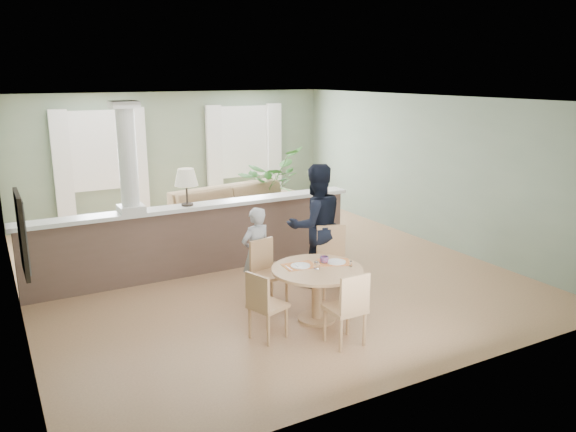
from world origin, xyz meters
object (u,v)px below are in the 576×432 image
dining_table (317,279)px  chair_far_man (333,257)px  houseplant (270,185)px  chair_far_boy (267,269)px  chair_near (349,306)px  chair_side (264,303)px  sofa (239,212)px  man_person (316,225)px  child_person (256,253)px

dining_table → chair_far_man: chair_far_man is taller
houseplant → chair_far_boy: size_ratio=1.76×
chair_near → chair_side: (-0.78, 0.61, -0.03)m
chair_near → houseplant: bearing=-108.7°
sofa → chair_far_man: bearing=-101.5°
chair_side → houseplant: bearing=-46.8°
sofa → houseplant: 1.25m
sofa → dining_table: bearing=-110.8°
dining_table → chair_far_boy: size_ratio=1.30×
man_person → chair_far_boy: bearing=21.6°
sofa → houseplant: bearing=22.4°
sofa → chair_far_man: (-0.05, -3.41, 0.07)m
chair_far_boy → chair_near: bearing=-92.4°
child_person → sofa: bearing=-121.5°
chair_near → child_person: child_person is taller
man_person → dining_table: bearing=64.2°
man_person → chair_near: bearing=74.1°
sofa → chair_far_boy: bearing=-118.3°
houseplant → chair_far_man: 4.21m
houseplant → man_person: size_ratio=0.86×
dining_table → child_person: bearing=108.2°
dining_table → sofa: bearing=79.9°
man_person → houseplant: bearing=-102.3°
dining_table → chair_far_man: bearing=45.1°
sofa → child_person: size_ratio=2.44×
houseplant → dining_table: houseplant is taller
houseplant → chair_near: houseplant is taller
chair_far_boy → chair_near: (0.26, -1.58, 0.01)m
chair_far_man → chair_near: bearing=-97.8°
dining_table → chair_far_man: size_ratio=1.19×
chair_far_man → child_person: (-1.03, 0.38, 0.11)m
chair_far_boy → chair_near: 1.60m
chair_side → child_person: 1.34m
sofa → chair_near: 4.94m
chair_far_man → chair_near: (-0.74, -1.47, -0.04)m
child_person → man_person: (0.98, 0.03, 0.26)m
chair_far_boy → chair_far_man: (1.00, -0.12, 0.05)m
sofa → chair_far_man: size_ratio=3.26×
sofa → man_person: bearing=-102.4°
chair_far_boy → chair_far_man: chair_far_man is taller
dining_table → child_person: 1.12m
houseplant → child_person: houseplant is taller
chair_far_boy → child_person: size_ratio=0.68×
houseplant → chair_far_man: bearing=-104.7°
chair_near → child_person: 1.87m
chair_far_man → chair_side: 1.74m
sofa → child_person: 3.22m
chair_side → dining_table: bearing=-97.2°
houseplant → chair_far_man: size_ratio=1.61×
houseplant → child_person: size_ratio=1.20×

